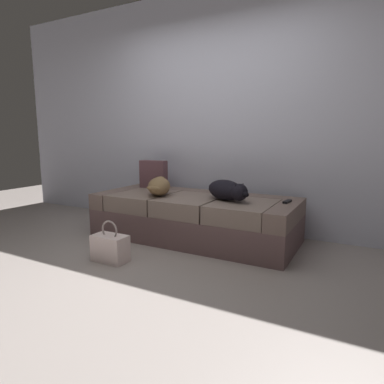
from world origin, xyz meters
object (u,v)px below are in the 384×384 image
Objects in this scene: tv_remote at (287,202)px; throw_pillow at (153,174)px; dog_tan at (159,186)px; dog_dark at (228,190)px; couch at (194,217)px; handbag at (110,248)px.

tv_remote is 0.44× the size of throw_pillow.
dog_tan is 0.95× the size of dog_dark.
couch is 0.86m from throw_pillow.
tv_remote is 1.70m from throw_pillow.
dog_tan is at bearing -165.07° from tv_remote.
dog_tan is 0.79m from dog_dark.
tv_remote is at bearing -5.41° from throw_pillow.
dog_dark reaches higher than handbag.
throw_pillow reaches higher than dog_dark.
dog_tan is at bearing -163.40° from couch.
throw_pillow reaches higher than dog_tan.
dog_dark is (0.79, 0.05, 0.00)m from dog_tan.
throw_pillow is (-1.69, 0.16, 0.16)m from tv_remote.
couch is 5.78× the size of handbag.
handbag is (0.03, -0.85, -0.45)m from dog_tan.
dog_dark is (0.41, -0.06, 0.34)m from couch.
throw_pillow is (-0.34, 0.37, 0.07)m from dog_tan.
handbag is at bearing -109.58° from couch.
dog_tan reaches higher than couch.
dog_tan is 0.51m from throw_pillow.
dog_dark is at bearing -157.90° from tv_remote.
handbag is (0.37, -1.23, -0.52)m from throw_pillow.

